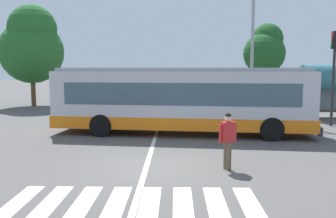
# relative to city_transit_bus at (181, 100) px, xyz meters

# --- Properties ---
(ground_plane) EXTENTS (160.00, 160.00, 0.00)m
(ground_plane) POSITION_rel_city_transit_bus_xyz_m (-0.98, -5.62, -1.59)
(ground_plane) COLOR #514F4C
(city_transit_bus) EXTENTS (12.00, 3.82, 3.06)m
(city_transit_bus) POSITION_rel_city_transit_bus_xyz_m (0.00, 0.00, 0.00)
(city_transit_bus) COLOR black
(city_transit_bus) RESTS_ON ground_plane
(pedestrian_crossing_street) EXTENTS (0.55, 0.38, 1.72)m
(pedestrian_crossing_street) POSITION_rel_city_transit_bus_xyz_m (1.30, -5.89, -0.62)
(pedestrian_crossing_street) COLOR brown
(pedestrian_crossing_street) RESTS_ON ground_plane
(parked_car_red) EXTENTS (2.05, 4.59, 1.35)m
(parked_car_red) POSITION_rel_city_transit_bus_xyz_m (-5.56, 9.51, -0.82)
(parked_car_red) COLOR black
(parked_car_red) RESTS_ON ground_plane
(parked_car_white) EXTENTS (2.00, 4.56, 1.35)m
(parked_car_white) POSITION_rel_city_transit_bus_xyz_m (-2.86, 9.49, -0.82)
(parked_car_white) COLOR black
(parked_car_white) RESTS_ON ground_plane
(parked_car_teal) EXTENTS (1.98, 4.56, 1.35)m
(parked_car_teal) POSITION_rel_city_transit_bus_xyz_m (-0.12, 9.01, -0.82)
(parked_car_teal) COLOR black
(parked_car_teal) RESTS_ON ground_plane
(traffic_light_far_corner) EXTENTS (0.33, 0.32, 4.93)m
(traffic_light_far_corner) POSITION_rel_city_transit_bus_xyz_m (7.95, 2.43, 1.71)
(traffic_light_far_corner) COLOR #28282B
(traffic_light_far_corner) RESTS_ON ground_plane
(twin_arm_street_lamp) EXTENTS (4.13, 0.32, 10.50)m
(twin_arm_street_lamp) POSITION_rel_city_transit_bus_xyz_m (4.58, 6.60, 4.72)
(twin_arm_street_lamp) COLOR #939399
(twin_arm_street_lamp) RESTS_ON ground_plane
(background_tree_left) EXTENTS (4.99, 4.99, 7.95)m
(background_tree_left) POSITION_rel_city_transit_bus_xyz_m (-11.63, 11.85, 3.26)
(background_tree_left) COLOR brown
(background_tree_left) RESTS_ON ground_plane
(background_tree_right) EXTENTS (3.22, 3.22, 6.52)m
(background_tree_right) POSITION_rel_city_transit_bus_xyz_m (6.69, 11.87, 2.91)
(background_tree_right) COLOR brown
(background_tree_right) RESTS_ON ground_plane
(crosswalk_painted_stripes) EXTENTS (5.72, 2.78, 0.01)m
(crosswalk_painted_stripes) POSITION_rel_city_transit_bus_xyz_m (-1.22, -8.97, -1.58)
(crosswalk_painted_stripes) COLOR silver
(crosswalk_painted_stripes) RESTS_ON ground_plane
(lane_center_line) EXTENTS (0.16, 24.00, 0.01)m
(lane_center_line) POSITION_rel_city_transit_bus_xyz_m (-1.17, -3.62, -1.59)
(lane_center_line) COLOR silver
(lane_center_line) RESTS_ON ground_plane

